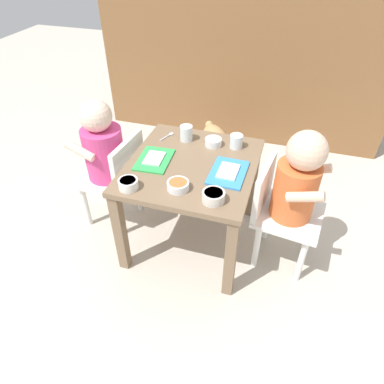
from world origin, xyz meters
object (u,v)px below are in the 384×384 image
(water_cup_right, at_px, (236,142))
(cereal_bowl_right_side, at_px, (128,184))
(seated_child_left, at_px, (105,152))
(water_cup_left, at_px, (186,134))
(veggie_bowl_near, at_px, (178,185))
(cereal_bowl_left_side, at_px, (213,142))
(food_tray_left, at_px, (154,159))
(veggie_bowl_far, at_px, (213,196))
(spoon_by_left_tray, at_px, (168,136))
(food_tray_right, at_px, (228,172))
(dining_table, at_px, (192,178))
(seated_child_right, at_px, (294,187))
(dog, at_px, (218,147))

(water_cup_right, distance_m, cereal_bowl_right_side, 0.55)
(seated_child_left, height_order, water_cup_left, seated_child_left)
(veggie_bowl_near, bearing_deg, cereal_bowl_left_side, 82.31)
(food_tray_left, bearing_deg, cereal_bowl_left_side, 42.93)
(water_cup_left, height_order, veggie_bowl_far, water_cup_left)
(food_tray_left, xyz_separation_m, cereal_bowl_left_side, (0.22, 0.20, 0.01))
(veggie_bowl_near, bearing_deg, spoon_by_left_tray, 115.81)
(food_tray_right, height_order, water_cup_right, water_cup_right)
(water_cup_right, bearing_deg, water_cup_left, -179.09)
(water_cup_left, height_order, water_cup_right, water_cup_left)
(food_tray_left, height_order, cereal_bowl_left_side, cereal_bowl_left_side)
(food_tray_right, distance_m, cereal_bowl_right_side, 0.41)
(seated_child_left, bearing_deg, water_cup_left, 24.64)
(cereal_bowl_left_side, bearing_deg, dining_table, -105.87)
(food_tray_left, height_order, spoon_by_left_tray, food_tray_left)
(spoon_by_left_tray, bearing_deg, veggie_bowl_far, -50.87)
(food_tray_left, distance_m, cereal_bowl_right_side, 0.22)
(dining_table, distance_m, water_cup_right, 0.27)
(seated_child_left, relative_size, cereal_bowl_left_side, 8.65)
(water_cup_right, relative_size, cereal_bowl_left_side, 0.82)
(seated_child_right, xyz_separation_m, veggie_bowl_near, (-0.44, -0.18, 0.04))
(food_tray_left, xyz_separation_m, veggie_bowl_far, (0.32, -0.19, 0.02))
(cereal_bowl_right_side, bearing_deg, food_tray_left, 83.83)
(veggie_bowl_far, relative_size, spoon_by_left_tray, 0.89)
(seated_child_left, bearing_deg, water_cup_right, 15.61)
(seated_child_left, relative_size, dog, 1.46)
(veggie_bowl_near, relative_size, veggie_bowl_far, 1.01)
(food_tray_left, bearing_deg, dog, 75.25)
(dining_table, bearing_deg, spoon_by_left_tray, 133.36)
(seated_child_right, relative_size, spoon_by_left_tray, 7.00)
(veggie_bowl_near, xyz_separation_m, cereal_bowl_left_side, (0.05, 0.36, 0.00))
(seated_child_left, xyz_separation_m, veggie_bowl_far, (0.59, -0.24, 0.06))
(food_tray_right, bearing_deg, water_cup_right, 92.93)
(cereal_bowl_right_side, height_order, veggie_bowl_far, veggie_bowl_far)
(water_cup_left, xyz_separation_m, veggie_bowl_near, (0.09, -0.37, -0.01))
(dog, bearing_deg, veggie_bowl_near, -89.16)
(dining_table, bearing_deg, dog, 91.00)
(dining_table, bearing_deg, veggie_bowl_near, -89.66)
(seated_child_right, relative_size, food_tray_left, 3.33)
(seated_child_right, height_order, dog, seated_child_right)
(seated_child_right, distance_m, cereal_bowl_left_side, 0.43)
(food_tray_right, bearing_deg, dining_table, 171.41)
(dining_table, height_order, cereal_bowl_left_side, cereal_bowl_left_side)
(veggie_bowl_near, bearing_deg, water_cup_left, 103.10)
(dog, relative_size, cereal_bowl_left_side, 5.91)
(water_cup_left, bearing_deg, seated_child_right, -19.66)
(seated_child_right, xyz_separation_m, water_cup_left, (-0.52, 0.19, 0.06))
(dining_table, distance_m, cereal_bowl_right_side, 0.32)
(veggie_bowl_near, distance_m, cereal_bowl_right_side, 0.20)
(seated_child_left, distance_m, cereal_bowl_right_side, 0.37)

